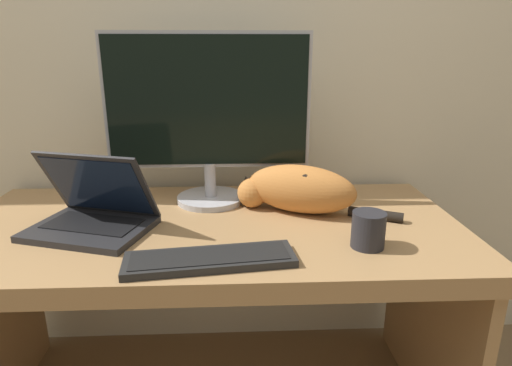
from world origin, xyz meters
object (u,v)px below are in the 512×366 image
at_px(cat, 297,188).
at_px(coffee_mug, 368,230).
at_px(laptop, 93,215).
at_px(external_keyboard, 210,259).
at_px(monitor, 208,114).

relative_size(cat, coffee_mug, 5.24).
height_order(laptop, cat, laptop).
bearing_deg(laptop, coffee_mug, 6.22).
height_order(laptop, external_keyboard, laptop).
bearing_deg(monitor, coffee_mug, -41.04).
bearing_deg(external_keyboard, cat, 45.89).
distance_m(external_keyboard, coffee_mug, 0.43).
bearing_deg(laptop, monitor, 52.66).
distance_m(monitor, laptop, 0.49).
height_order(monitor, cat, monitor).
bearing_deg(external_keyboard, coffee_mug, 3.13).
relative_size(external_keyboard, cat, 0.85).
bearing_deg(coffee_mug, external_keyboard, -169.78).
xyz_separation_m(monitor, laptop, (-0.34, -0.24, -0.26)).
distance_m(cat, coffee_mug, 0.32).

